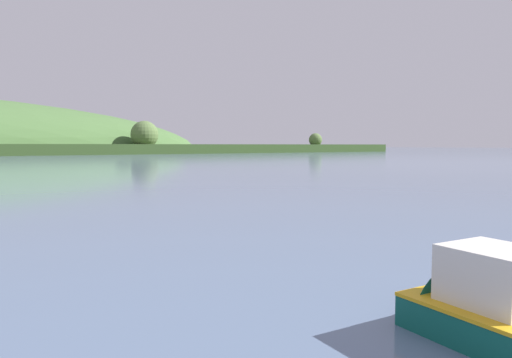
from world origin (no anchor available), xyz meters
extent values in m
sphere|color=#56703D|center=(55.07, 234.46, 9.39)|extent=(13.77, 13.77, 13.77)
sphere|color=#56703D|center=(170.13, 242.20, 7.55)|extent=(8.52, 8.52, 8.52)
cone|color=#0F564C|center=(-9.87, 13.75, 0.20)|extent=(2.14, 0.95, 2.12)
cube|color=silver|center=(-9.91, 12.14, 1.37)|extent=(1.74, 1.84, 1.20)
cube|color=#192833|center=(-9.89, 12.98, 1.55)|extent=(1.51, 0.09, 0.67)
camera|label=1|loc=(-19.20, 6.58, 4.12)|focal=32.62mm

